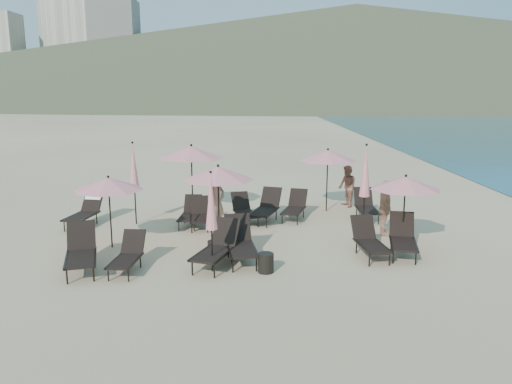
{
  "coord_description": "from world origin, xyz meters",
  "views": [
    {
      "loc": [
        -0.48,
        -12.14,
        4.28
      ],
      "look_at": [
        -0.45,
        3.5,
        1.1
      ],
      "focal_mm": 35.0,
      "sensor_mm": 36.0,
      "label": 1
    }
  ],
  "objects_px": {
    "lounger_9": "(266,207)",
    "umbrella_open_1": "(218,173)",
    "umbrella_open_3": "(191,152)",
    "lounger_3": "(240,242)",
    "beachgoer_a": "(216,202)",
    "lounger_10": "(295,206)",
    "umbrella_closed_2": "(134,167)",
    "lounger_8": "(244,210)",
    "lounger_4": "(369,240)",
    "umbrella_open_0": "(108,184)",
    "umbrella_closed_1": "(365,172)",
    "lounger_0": "(81,251)",
    "side_table_1": "(266,263)",
    "umbrella_open_2": "(406,183)",
    "side_table_0": "(215,249)",
    "lounger_5": "(403,237)",
    "umbrella_closed_0": "(211,202)",
    "lounger_6": "(86,209)",
    "lounger_11": "(366,206)",
    "lounger_7": "(200,214)",
    "lounger_2": "(217,246)",
    "lounger_1": "(128,255)",
    "lounger_12": "(190,213)",
    "umbrella_open_4": "(328,156)",
    "beachgoer_c": "(385,208)",
    "beachgoer_b": "(347,186)"
  },
  "relations": [
    {
      "from": "lounger_8",
      "to": "lounger_4",
      "type": "bearing_deg",
      "value": -62.67
    },
    {
      "from": "side_table_1",
      "to": "side_table_0",
      "type": "bearing_deg",
      "value": 137.64
    },
    {
      "from": "lounger_4",
      "to": "umbrella_open_2",
      "type": "height_order",
      "value": "umbrella_open_2"
    },
    {
      "from": "umbrella_open_3",
      "to": "lounger_6",
      "type": "bearing_deg",
      "value": -154.32
    },
    {
      "from": "lounger_0",
      "to": "side_table_1",
      "type": "relative_size",
      "value": 4.1
    },
    {
      "from": "lounger_12",
      "to": "umbrella_closed_0",
      "type": "bearing_deg",
      "value": -72.84
    },
    {
      "from": "umbrella_open_1",
      "to": "umbrella_open_3",
      "type": "xyz_separation_m",
      "value": [
        -1.17,
        3.31,
        0.2
      ]
    },
    {
      "from": "lounger_7",
      "to": "lounger_10",
      "type": "distance_m",
      "value": 3.27
    },
    {
      "from": "umbrella_open_3",
      "to": "side_table_0",
      "type": "xyz_separation_m",
      "value": [
        1.17,
        -4.75,
        -1.98
      ]
    },
    {
      "from": "lounger_4",
      "to": "lounger_6",
      "type": "height_order",
      "value": "lounger_6"
    },
    {
      "from": "lounger_7",
      "to": "umbrella_closed_2",
      "type": "distance_m",
      "value": 2.6
    },
    {
      "from": "lounger_8",
      "to": "beachgoer_a",
      "type": "distance_m",
      "value": 1.39
    },
    {
      "from": "umbrella_open_2",
      "to": "umbrella_closed_2",
      "type": "height_order",
      "value": "umbrella_closed_2"
    },
    {
      "from": "lounger_10",
      "to": "umbrella_open_1",
      "type": "bearing_deg",
      "value": -117.68
    },
    {
      "from": "lounger_2",
      "to": "umbrella_closed_0",
      "type": "distance_m",
      "value": 1.31
    },
    {
      "from": "lounger_4",
      "to": "umbrella_closed_0",
      "type": "distance_m",
      "value": 4.37
    },
    {
      "from": "lounger_3",
      "to": "umbrella_open_4",
      "type": "bearing_deg",
      "value": 52.6
    },
    {
      "from": "lounger_1",
      "to": "umbrella_open_1",
      "type": "bearing_deg",
      "value": 55.37
    },
    {
      "from": "lounger_10",
      "to": "umbrella_closed_2",
      "type": "height_order",
      "value": "umbrella_closed_2"
    },
    {
      "from": "lounger_4",
      "to": "lounger_10",
      "type": "height_order",
      "value": "lounger_4"
    },
    {
      "from": "lounger_7",
      "to": "lounger_8",
      "type": "relative_size",
      "value": 0.95
    },
    {
      "from": "lounger_3",
      "to": "beachgoer_a",
      "type": "distance_m",
      "value": 2.95
    },
    {
      "from": "lounger_9",
      "to": "umbrella_open_1",
      "type": "height_order",
      "value": "umbrella_open_1"
    },
    {
      "from": "lounger_2",
      "to": "lounger_6",
      "type": "xyz_separation_m",
      "value": [
        -4.55,
        3.87,
        0.04
      ]
    },
    {
      "from": "lounger_0",
      "to": "lounger_11",
      "type": "xyz_separation_m",
      "value": [
        7.98,
        5.0,
        -0.04
      ]
    },
    {
      "from": "umbrella_open_2",
      "to": "lounger_8",
      "type": "bearing_deg",
      "value": 148.07
    },
    {
      "from": "side_table_0",
      "to": "beachgoer_a",
      "type": "xyz_separation_m",
      "value": [
        -0.14,
        2.48,
        0.7
      ]
    },
    {
      "from": "lounger_3",
      "to": "lounger_11",
      "type": "height_order",
      "value": "lounger_3"
    },
    {
      "from": "umbrella_open_1",
      "to": "umbrella_open_2",
      "type": "height_order",
      "value": "umbrella_open_1"
    },
    {
      "from": "umbrella_open_1",
      "to": "umbrella_closed_1",
      "type": "xyz_separation_m",
      "value": [
        4.32,
        0.56,
        -0.05
      ]
    },
    {
      "from": "umbrella_closed_0",
      "to": "side_table_1",
      "type": "xyz_separation_m",
      "value": [
        1.29,
        -0.07,
        -1.48
      ]
    },
    {
      "from": "lounger_8",
      "to": "side_table_0",
      "type": "distance_m",
      "value": 3.56
    },
    {
      "from": "umbrella_open_0",
      "to": "umbrella_closed_0",
      "type": "xyz_separation_m",
      "value": [
        2.95,
        -1.89,
        -0.08
      ]
    },
    {
      "from": "lounger_6",
      "to": "lounger_9",
      "type": "height_order",
      "value": "lounger_6"
    },
    {
      "from": "lounger_12",
      "to": "lounger_11",
      "type": "bearing_deg",
      "value": 11.21
    },
    {
      "from": "lounger_5",
      "to": "umbrella_open_4",
      "type": "relative_size",
      "value": 0.8
    },
    {
      "from": "lounger_4",
      "to": "lounger_5",
      "type": "distance_m",
      "value": 0.94
    },
    {
      "from": "lounger_0",
      "to": "lounger_12",
      "type": "distance_m",
      "value": 4.67
    },
    {
      "from": "umbrella_open_0",
      "to": "side_table_1",
      "type": "relative_size",
      "value": 4.29
    },
    {
      "from": "lounger_8",
      "to": "beachgoer_c",
      "type": "bearing_deg",
      "value": -36.22
    },
    {
      "from": "lounger_5",
      "to": "lounger_9",
      "type": "bearing_deg",
      "value": 148.05
    },
    {
      "from": "lounger_4",
      "to": "beachgoer_a",
      "type": "height_order",
      "value": "beachgoer_a"
    },
    {
      "from": "lounger_0",
      "to": "umbrella_open_0",
      "type": "relative_size",
      "value": 0.96
    },
    {
      "from": "lounger_6",
      "to": "umbrella_open_3",
      "type": "height_order",
      "value": "umbrella_open_3"
    },
    {
      "from": "lounger_10",
      "to": "umbrella_open_4",
      "type": "bearing_deg",
      "value": 60.12
    },
    {
      "from": "lounger_6",
      "to": "lounger_10",
      "type": "bearing_deg",
      "value": 15.87
    },
    {
      "from": "lounger_9",
      "to": "beachgoer_b",
      "type": "relative_size",
      "value": 1.22
    },
    {
      "from": "lounger_12",
      "to": "lounger_10",
      "type": "bearing_deg",
      "value": 15.73
    },
    {
      "from": "lounger_0",
      "to": "beachgoer_c",
      "type": "xyz_separation_m",
      "value": [
        8.11,
        3.01,
        0.35
      ]
    },
    {
      "from": "umbrella_open_0",
      "to": "umbrella_closed_1",
      "type": "xyz_separation_m",
      "value": [
        7.25,
        1.24,
        0.13
      ]
    }
  ]
}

